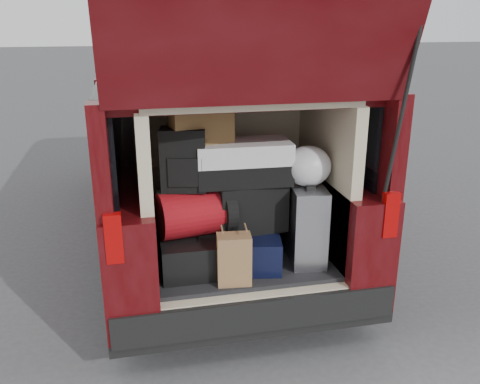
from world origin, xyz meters
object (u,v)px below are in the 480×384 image
object	(u,v)px
navy_hardshell	(248,246)
kraft_bag	(234,259)
black_hardshell	(191,249)
twotone_duffel	(243,162)
red_duffel	(195,212)
silver_roller	(307,225)
backpack	(183,160)
black_soft_case	(250,206)

from	to	relation	value
navy_hardshell	kraft_bag	size ratio (longest dim) A/B	1.57
navy_hardshell	kraft_bag	xyz separation A→B (m)	(-0.16, -0.29, 0.05)
navy_hardshell	kraft_bag	bearing A→B (deg)	-108.50
black_hardshell	twotone_duffel	xyz separation A→B (m)	(0.38, 0.03, 0.60)
kraft_bag	twotone_duffel	xyz separation A→B (m)	(0.14, 0.35, 0.55)
navy_hardshell	red_duffel	xyz separation A→B (m)	(-0.37, 0.01, 0.29)
kraft_bag	twotone_duffel	distance (m)	0.67
silver_roller	red_duffel	world-z (taller)	red_duffel
silver_roller	black_hardshell	bearing A→B (deg)	179.07
kraft_bag	red_duffel	size ratio (longest dim) A/B	0.69
red_duffel	backpack	bearing A→B (deg)	153.46
silver_roller	kraft_bag	size ratio (longest dim) A/B	1.64
black_soft_case	twotone_duffel	xyz separation A→B (m)	(-0.05, 0.02, 0.32)
silver_roller	backpack	xyz separation A→B (m)	(-0.84, 0.11, 0.50)
black_hardshell	twotone_duffel	distance (m)	0.71
red_duffel	twotone_duffel	xyz separation A→B (m)	(0.34, 0.05, 0.32)
black_hardshell	silver_roller	xyz separation A→B (m)	(0.81, -0.11, 0.16)
red_duffel	black_soft_case	bearing A→B (deg)	-3.93
navy_hardshell	backpack	distance (m)	0.79
black_hardshell	red_duffel	distance (m)	0.29
black_hardshell	twotone_duffel	bearing A→B (deg)	4.54
silver_roller	red_duffel	xyz separation A→B (m)	(-0.78, 0.09, 0.12)
silver_roller	backpack	size ratio (longest dim) A/B	1.33
black_hardshell	navy_hardshell	xyz separation A→B (m)	(0.40, -0.03, -0.00)
black_soft_case	black_hardshell	bearing A→B (deg)	176.38
black_soft_case	backpack	distance (m)	0.59
silver_roller	kraft_bag	bearing A→B (deg)	-152.61
red_duffel	backpack	size ratio (longest dim) A/B	1.18
black_hardshell	kraft_bag	size ratio (longest dim) A/B	1.77
black_hardshell	backpack	size ratio (longest dim) A/B	1.43
backpack	kraft_bag	bearing A→B (deg)	-38.48
kraft_bag	twotone_duffel	world-z (taller)	twotone_duffel
black_hardshell	red_duffel	bearing A→B (deg)	-36.58
backpack	silver_roller	bearing A→B (deg)	3.52
black_soft_case	twotone_duffel	distance (m)	0.32
silver_roller	kraft_bag	xyz separation A→B (m)	(-0.57, -0.21, -0.11)
silver_roller	red_duffel	bearing A→B (deg)	-179.43
red_duffel	silver_roller	bearing A→B (deg)	-15.87
backpack	black_hardshell	bearing A→B (deg)	20.43
red_duffel	kraft_bag	bearing A→B (deg)	-64.49
black_soft_case	navy_hardshell	bearing A→B (deg)	-124.88
silver_roller	black_soft_case	distance (m)	0.42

